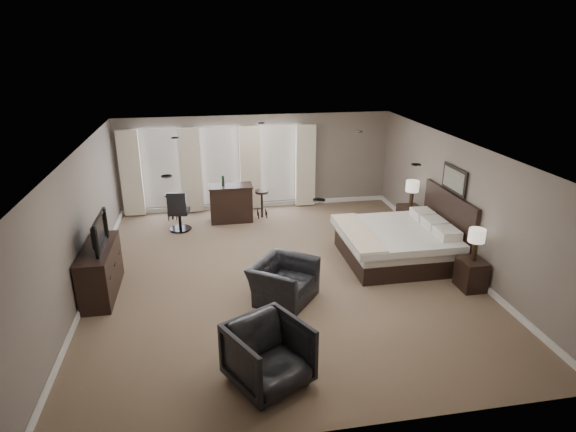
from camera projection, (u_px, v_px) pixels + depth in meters
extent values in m
cube|color=brown|center=(282.00, 274.00, 9.85)|extent=(7.60, 8.60, 0.04)
cube|color=silver|center=(281.00, 149.00, 8.94)|extent=(7.60, 8.60, 0.04)
cube|color=slate|center=(257.00, 162.00, 13.32)|extent=(7.50, 0.04, 2.60)
cube|color=slate|center=(342.00, 341.00, 5.48)|extent=(7.50, 0.04, 2.60)
cube|color=slate|center=(79.00, 227.00, 8.78)|extent=(0.04, 8.50, 2.60)
cube|color=slate|center=(459.00, 203.00, 10.02)|extent=(0.04, 8.50, 2.60)
cube|color=silver|center=(160.00, 169.00, 12.85)|extent=(1.15, 0.04, 2.05)
cube|color=silver|center=(220.00, 166.00, 13.12)|extent=(1.15, 0.04, 2.05)
cube|color=silver|center=(278.00, 163.00, 13.38)|extent=(1.15, 0.04, 2.05)
cube|color=beige|center=(131.00, 174.00, 12.64)|extent=(0.55, 0.12, 2.30)
cube|color=beige|center=(191.00, 171.00, 12.90)|extent=(0.55, 0.12, 2.30)
cube|color=beige|center=(250.00, 168.00, 13.16)|extent=(0.55, 0.12, 2.30)
cube|color=beige|center=(305.00, 166.00, 13.42)|extent=(0.55, 0.12, 2.30)
cube|color=silver|center=(399.00, 228.00, 10.23)|extent=(2.30, 2.19, 1.46)
cube|color=black|center=(471.00, 274.00, 9.19)|extent=(0.44, 0.54, 0.59)
cube|color=black|center=(409.00, 219.00, 11.85)|extent=(0.49, 0.60, 0.66)
cube|color=beige|center=(476.00, 245.00, 8.97)|extent=(0.31, 0.31, 0.63)
cube|color=beige|center=(412.00, 194.00, 11.62)|extent=(0.32, 0.32, 0.66)
cube|color=slate|center=(454.00, 180.00, 10.05)|extent=(0.04, 0.96, 0.56)
cube|color=black|center=(101.00, 271.00, 8.93)|extent=(0.53, 1.64, 0.95)
imported|color=black|center=(96.00, 244.00, 8.74)|extent=(0.60, 1.04, 0.14)
imported|color=black|center=(283.00, 275.00, 8.72)|extent=(1.27, 1.34, 0.99)
imported|color=black|center=(268.00, 352.00, 6.57)|extent=(1.30, 1.28, 1.01)
cube|color=black|center=(231.00, 203.00, 12.52)|extent=(1.12, 0.58, 0.98)
cube|color=black|center=(172.00, 207.00, 12.68)|extent=(0.40, 0.40, 0.70)
cube|color=black|center=(262.00, 204.00, 12.82)|extent=(0.44, 0.44, 0.74)
cube|color=black|center=(179.00, 210.00, 11.91)|extent=(0.61, 0.61, 1.05)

